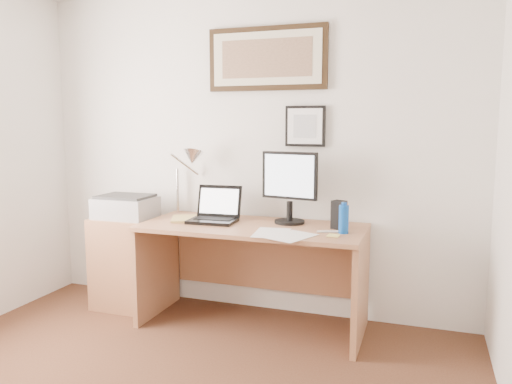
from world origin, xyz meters
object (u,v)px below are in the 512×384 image
at_px(side_cabinet, 128,262).
at_px(lcd_monitor, 290,184).
at_px(water_bottle, 344,219).
at_px(book, 172,219).
at_px(printer, 126,207).
at_px(laptop, 215,214).
at_px(desk, 256,254).

relative_size(side_cabinet, lcd_monitor, 1.40).
relative_size(water_bottle, lcd_monitor, 0.36).
bearing_deg(book, printer, 170.95).
height_order(side_cabinet, printer, printer).
bearing_deg(printer, lcd_monitor, 4.50).
relative_size(book, laptop, 0.73).
relative_size(desk, lcd_monitor, 3.08).
xyz_separation_m(book, desk, (0.63, 0.11, -0.24)).
bearing_deg(lcd_monitor, water_bottle, -24.95).
xyz_separation_m(water_bottle, desk, (-0.66, 0.13, -0.33)).
bearing_deg(water_bottle, lcd_monitor, 155.05).
xyz_separation_m(side_cabinet, laptop, (0.77, -0.00, 0.44)).
distance_m(side_cabinet, lcd_monitor, 1.47).
bearing_deg(water_bottle, side_cabinet, 176.79).
bearing_deg(book, laptop, 11.88).
bearing_deg(laptop, book, -168.12).
height_order(side_cabinet, water_bottle, water_bottle).
xyz_separation_m(side_cabinet, book, (0.44, -0.07, 0.39)).
distance_m(desk, lcd_monitor, 0.58).
relative_size(water_bottle, printer, 0.43).
bearing_deg(desk, side_cabinet, -178.11).
distance_m(side_cabinet, desk, 1.08).
height_order(water_bottle, printer, water_bottle).
relative_size(water_bottle, book, 0.73).
height_order(side_cabinet, laptop, laptop).
distance_m(water_bottle, lcd_monitor, 0.51).
distance_m(desk, laptop, 0.42).
relative_size(lcd_monitor, printer, 1.18).
bearing_deg(printer, side_cabinet, 28.99).
height_order(laptop, lcd_monitor, lcd_monitor).
xyz_separation_m(side_cabinet, lcd_monitor, (1.31, 0.10, 0.68)).
height_order(desk, lcd_monitor, lcd_monitor).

